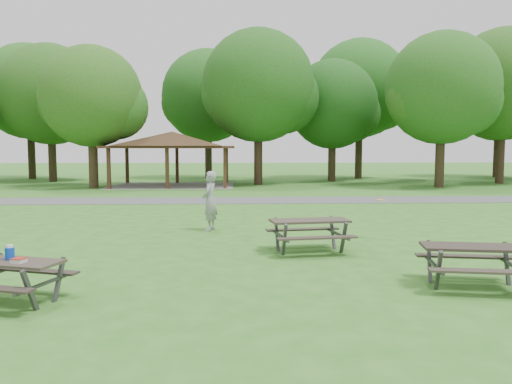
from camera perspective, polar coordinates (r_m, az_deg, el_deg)
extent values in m
plane|color=#2F6C1E|center=(11.10, -4.39, -8.53)|extent=(160.00, 160.00, 0.00)
cube|color=#4C4C4F|center=(24.92, -3.22, -0.96)|extent=(120.00, 3.20, 0.02)
cube|color=#3E2116|center=(33.12, -16.48, 2.56)|extent=(0.22, 0.22, 2.60)
cube|color=#311D12|center=(38.37, -14.51, 2.91)|extent=(0.22, 0.22, 2.60)
cube|color=#3A2415|center=(32.41, -10.12, 2.63)|extent=(0.22, 0.22, 2.60)
cube|color=#371E14|center=(37.76, -9.01, 2.97)|extent=(0.22, 0.22, 2.60)
cube|color=#3B2315|center=(32.12, -3.56, 2.68)|extent=(0.22, 0.22, 2.60)
cube|color=#3A1F15|center=(37.51, -3.38, 3.01)|extent=(0.22, 0.22, 2.60)
cube|color=#382116|center=(35.06, -9.55, 5.07)|extent=(8.60, 6.60, 0.16)
pyramid|color=#352315|center=(35.07, -9.57, 6.02)|extent=(7.01, 7.01, 1.00)
cube|color=gray|center=(35.15, -9.49, 0.72)|extent=(8.40, 6.40, 0.03)
cylinder|color=black|center=(42.32, -22.25, 3.72)|extent=(0.60, 0.60, 3.85)
sphere|color=#1D4814|center=(42.52, -22.47, 10.27)|extent=(7.80, 7.80, 7.80)
sphere|color=#144313|center=(42.17, -20.02, 9.33)|extent=(5.07, 5.07, 5.07)
sphere|color=#144112|center=(42.83, -24.52, 9.37)|extent=(4.68, 4.68, 4.68)
cylinder|color=#312316|center=(34.60, -18.10, 3.35)|extent=(0.60, 0.60, 3.50)
sphere|color=#224E16|center=(34.75, -18.30, 10.33)|extent=(6.60, 6.60, 6.60)
sphere|color=#1D4F16|center=(34.61, -15.73, 9.32)|extent=(4.29, 4.29, 4.29)
sphere|color=#1B4112|center=(34.90, -20.48, 9.43)|extent=(3.96, 3.96, 3.96)
cylinder|color=black|center=(35.82, 0.26, 4.07)|extent=(0.60, 0.60, 4.02)
sphere|color=#184814|center=(36.09, 0.26, 12.05)|extent=(8.00, 8.00, 8.00)
sphere|color=#144012|center=(36.42, 3.12, 10.71)|extent=(5.20, 5.20, 5.20)
sphere|color=#184C15|center=(35.79, -2.34, 11.14)|extent=(4.80, 4.80, 4.80)
cylinder|color=black|center=(40.02, 8.66, 3.68)|extent=(0.60, 0.60, 3.43)
sphere|color=#124012|center=(40.16, 8.74, 9.89)|extent=(7.00, 7.00, 7.00)
sphere|color=#154112|center=(40.72, 10.85, 8.80)|extent=(4.55, 4.55, 4.55)
sphere|color=#1A4012|center=(39.68, 6.78, 9.21)|extent=(4.20, 4.20, 4.20)
cylinder|color=black|center=(35.49, 20.26, 3.55)|extent=(0.60, 0.60, 3.78)
sphere|color=#1B4C15|center=(35.71, 20.49, 11.06)|extent=(7.40, 7.40, 7.40)
sphere|color=#174D16|center=(36.57, 22.71, 9.67)|extent=(4.81, 4.81, 4.81)
sphere|color=#214D16|center=(34.93, 18.32, 10.35)|extent=(4.44, 4.44, 4.44)
cylinder|color=#311E16|center=(41.24, 26.14, 3.80)|extent=(0.60, 0.60, 4.20)
sphere|color=#1E4A15|center=(41.50, 26.42, 10.96)|extent=(8.20, 8.20, 8.20)
sphere|color=#144914|center=(40.51, 24.45, 10.32)|extent=(4.92, 4.92, 4.92)
cylinder|color=black|center=(46.65, -24.27, 4.06)|extent=(0.60, 0.60, 4.38)
sphere|color=#1C4F16|center=(46.90, -24.50, 10.41)|extent=(8.00, 8.00, 8.00)
sphere|color=#1E4A15|center=(46.46, -22.24, 9.55)|extent=(5.20, 5.20, 5.20)
sphere|color=#164413|center=(47.27, -26.38, 9.56)|extent=(4.80, 4.80, 4.80)
cylinder|color=black|center=(43.85, -5.46, 4.29)|extent=(0.60, 0.60, 4.13)
sphere|color=#164A15|center=(44.08, -5.51, 10.88)|extent=(8.00, 8.00, 8.00)
sphere|color=#1F4714|center=(44.24, -3.12, 9.84)|extent=(5.20, 5.20, 5.20)
sphere|color=#1B4313|center=(43.94, -7.64, 10.09)|extent=(4.80, 4.80, 4.80)
cylinder|color=#332116|center=(44.07, 11.65, 4.48)|extent=(0.60, 0.60, 4.55)
sphere|color=#174E16|center=(44.37, 11.78, 11.50)|extent=(8.40, 8.40, 8.40)
sphere|color=#214F16|center=(45.06, 14.03, 10.29)|extent=(5.46, 5.46, 5.46)
sphere|color=#174614|center=(43.73, 9.65, 10.80)|extent=(5.04, 5.04, 5.04)
cylinder|color=black|center=(50.18, 25.82, 3.98)|extent=(0.60, 0.60, 4.27)
sphere|color=#1A3E11|center=(50.39, 26.05, 9.82)|extent=(8.00, 8.00, 8.00)
sphere|color=#164513|center=(49.43, 24.48, 9.29)|extent=(4.80, 4.80, 4.80)
cube|color=#322B24|center=(9.39, -26.26, -7.17)|extent=(1.85, 1.17, 0.05)
cube|color=#29221E|center=(9.87, -23.99, -8.19)|extent=(1.71, 0.75, 0.04)
cube|color=#3F3E41|center=(8.78, -24.45, -10.27)|extent=(0.16, 0.36, 0.75)
cube|color=#454547|center=(9.32, -21.60, -9.28)|extent=(0.16, 0.36, 0.75)
cube|color=#3E3E40|center=(9.04, -22.99, -9.59)|extent=(0.47, 1.35, 0.05)
cylinder|color=#0C3CB6|center=(9.43, -26.31, -6.33)|extent=(0.20, 0.20, 0.21)
cylinder|color=white|center=(9.41, -26.34, -5.56)|extent=(0.15, 0.15, 0.05)
cube|color=silver|center=(9.12, -25.49, -7.12)|extent=(0.24, 0.24, 0.07)
cube|color=#B12614|center=(9.11, -25.50, -6.87)|extent=(0.25, 0.25, 0.01)
cube|color=#322B24|center=(12.57, 6.15, -3.28)|extent=(2.03, 1.04, 0.05)
cube|color=#322924|center=(12.02, 7.01, -5.22)|extent=(1.96, 0.55, 0.04)
cube|color=#2F2821|center=(13.23, 5.34, -4.26)|extent=(1.96, 0.55, 0.04)
cube|color=#454548|center=(12.05, 3.26, -5.52)|extent=(0.12, 0.41, 0.84)
cube|color=#39383B|center=(12.83, 2.40, -4.87)|extent=(0.12, 0.41, 0.84)
cube|color=#434346|center=(12.44, 2.82, -5.04)|extent=(0.29, 1.57, 0.05)
cube|color=#3F3F42|center=(12.49, 9.97, -5.22)|extent=(0.12, 0.41, 0.84)
cube|color=#474749|center=(13.24, 8.74, -4.62)|extent=(0.12, 0.41, 0.84)
cube|color=#424245|center=(12.86, 9.34, -4.77)|extent=(0.29, 1.57, 0.05)
cube|color=#2A231E|center=(10.19, 23.69, -5.79)|extent=(1.97, 1.05, 0.05)
cube|color=#332B24|center=(9.67, 24.64, -8.25)|extent=(1.89, 0.59, 0.04)
cube|color=#2C251F|center=(10.83, 22.73, -6.80)|extent=(1.89, 0.59, 0.04)
cube|color=#3E3E41|center=(9.72, 20.13, -8.47)|extent=(0.13, 0.40, 0.81)
cube|color=#424245|center=(10.47, 19.20, -7.49)|extent=(0.13, 0.40, 0.81)
cube|color=#39393B|center=(10.09, 19.65, -7.80)|extent=(0.32, 1.51, 0.05)
cube|color=#38383A|center=(10.85, 26.73, -7.32)|extent=(0.13, 0.40, 0.81)
cylinder|color=yellow|center=(14.74, 14.08, -0.88)|extent=(0.33, 0.33, 0.02)
imported|color=gray|center=(15.80, -5.31, -1.03)|extent=(0.60, 0.77, 1.88)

